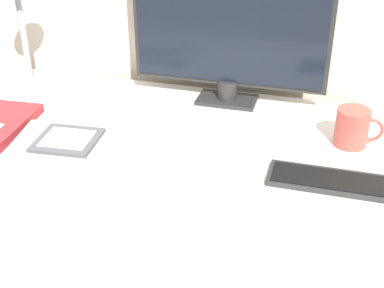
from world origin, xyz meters
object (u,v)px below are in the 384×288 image
object	(u,v)px
monitor	(230,25)
ereader	(67,141)
laptop	(68,145)
desk_lamp	(20,14)
keyboard	(329,181)
coffee_mug	(353,128)

from	to	relation	value
monitor	ereader	world-z (taller)	monitor
laptop	ereader	distance (m)	0.02
laptop	ereader	bearing A→B (deg)	-120.76
desk_lamp	keyboard	bearing A→B (deg)	-19.26
monitor	laptop	size ratio (longest dim) A/B	1.85
laptop	coffee_mug	xyz separation A→B (m)	(0.72, 0.22, 0.04)
ereader	desk_lamp	xyz separation A→B (m)	(-0.33, 0.37, 0.21)
keyboard	coffee_mug	bearing A→B (deg)	78.08
coffee_mug	laptop	bearing A→B (deg)	-162.60
keyboard	laptop	size ratio (longest dim) A/B	0.90
monitor	coffee_mug	bearing A→B (deg)	-25.92
laptop	desk_lamp	size ratio (longest dim) A/B	0.90
coffee_mug	monitor	bearing A→B (deg)	154.08
laptop	desk_lamp	xyz separation A→B (m)	(-0.33, 0.37, 0.23)
monitor	desk_lamp	bearing A→B (deg)	-176.36
laptop	coffee_mug	world-z (taller)	coffee_mug
keyboard	monitor	bearing A→B (deg)	130.46
keyboard	desk_lamp	distance (m)	1.09
desk_lamp	laptop	bearing A→B (deg)	-48.20
coffee_mug	desk_lamp	bearing A→B (deg)	172.29
desk_lamp	ereader	bearing A→B (deg)	-48.62
monitor	desk_lamp	distance (m)	0.67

